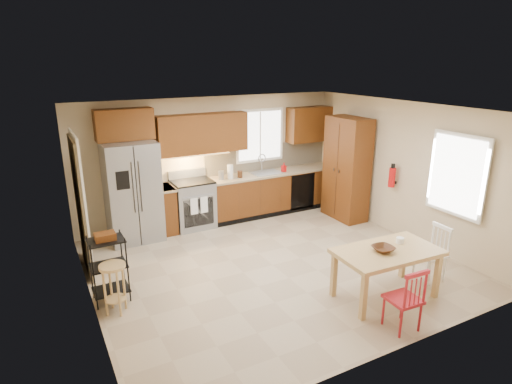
{
  "coord_description": "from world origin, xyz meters",
  "views": [
    {
      "loc": [
        -3.19,
        -5.4,
        3.22
      ],
      "look_at": [
        -0.1,
        0.4,
        1.15
      ],
      "focal_mm": 30.0,
      "sensor_mm": 36.0,
      "label": 1
    }
  ],
  "objects_px": {
    "refrigerator": "(133,192)",
    "table_bowl": "(383,252)",
    "fire_extinguisher": "(392,177)",
    "bar_stool": "(115,289)",
    "chair_white": "(431,254)",
    "table_jar": "(400,242)",
    "utility_cart": "(109,269)",
    "pantry": "(347,169)",
    "range_stove": "(193,205)",
    "dining_table": "(385,274)",
    "soap_bottle": "(284,167)",
    "chair_red": "(403,298)"
  },
  "relations": [
    {
      "from": "pantry",
      "to": "bar_stool",
      "type": "bearing_deg",
      "value": -164.32
    },
    {
      "from": "soap_bottle",
      "to": "table_jar",
      "type": "relative_size",
      "value": 1.7
    },
    {
      "from": "pantry",
      "to": "table_jar",
      "type": "relative_size",
      "value": 18.71
    },
    {
      "from": "refrigerator",
      "to": "chair_white",
      "type": "height_order",
      "value": "refrigerator"
    },
    {
      "from": "chair_white",
      "to": "table_jar",
      "type": "height_order",
      "value": "chair_white"
    },
    {
      "from": "chair_red",
      "to": "utility_cart",
      "type": "height_order",
      "value": "utility_cart"
    },
    {
      "from": "table_bowl",
      "to": "chair_red",
      "type": "bearing_deg",
      "value": -111.84
    },
    {
      "from": "fire_extinguisher",
      "to": "dining_table",
      "type": "distance_m",
      "value": 2.54
    },
    {
      "from": "fire_extinguisher",
      "to": "bar_stool",
      "type": "distance_m",
      "value": 5.2
    },
    {
      "from": "refrigerator",
      "to": "table_bowl",
      "type": "bearing_deg",
      "value": -55.65
    },
    {
      "from": "refrigerator",
      "to": "utility_cart",
      "type": "height_order",
      "value": "refrigerator"
    },
    {
      "from": "fire_extinguisher",
      "to": "chair_white",
      "type": "height_order",
      "value": "fire_extinguisher"
    },
    {
      "from": "bar_stool",
      "to": "fire_extinguisher",
      "type": "bearing_deg",
      "value": -6.94
    },
    {
      "from": "range_stove",
      "to": "chair_white",
      "type": "relative_size",
      "value": 1.09
    },
    {
      "from": "pantry",
      "to": "fire_extinguisher",
      "type": "bearing_deg",
      "value": -79.22
    },
    {
      "from": "refrigerator",
      "to": "fire_extinguisher",
      "type": "xyz_separation_m",
      "value": [
        4.33,
        -1.98,
        0.19
      ]
    },
    {
      "from": "soap_bottle",
      "to": "dining_table",
      "type": "distance_m",
      "value": 3.75
    },
    {
      "from": "refrigerator",
      "to": "chair_red",
      "type": "bearing_deg",
      "value": -62.5
    },
    {
      "from": "fire_extinguisher",
      "to": "chair_white",
      "type": "relative_size",
      "value": 0.43
    },
    {
      "from": "range_stove",
      "to": "chair_red",
      "type": "xyz_separation_m",
      "value": [
        1.1,
        -4.39,
        -0.04
      ]
    },
    {
      "from": "range_stove",
      "to": "fire_extinguisher",
      "type": "distance_m",
      "value": 3.83
    },
    {
      "from": "table_bowl",
      "to": "utility_cart",
      "type": "distance_m",
      "value": 3.74
    },
    {
      "from": "range_stove",
      "to": "dining_table",
      "type": "xyz_separation_m",
      "value": [
        1.45,
        -3.74,
        -0.11
      ]
    },
    {
      "from": "soap_bottle",
      "to": "pantry",
      "type": "distance_m",
      "value": 1.31
    },
    {
      "from": "range_stove",
      "to": "utility_cart",
      "type": "bearing_deg",
      "value": -133.89
    },
    {
      "from": "chair_white",
      "to": "table_bowl",
      "type": "bearing_deg",
      "value": 95.58
    },
    {
      "from": "utility_cart",
      "to": "chair_white",
      "type": "bearing_deg",
      "value": -21.57
    },
    {
      "from": "pantry",
      "to": "table_bowl",
      "type": "distance_m",
      "value": 3.21
    },
    {
      "from": "refrigerator",
      "to": "table_jar",
      "type": "xyz_separation_m",
      "value": [
        2.92,
        -3.59,
        -0.18
      ]
    },
    {
      "from": "range_stove",
      "to": "bar_stool",
      "type": "xyz_separation_m",
      "value": [
        -1.95,
        -2.37,
        -0.11
      ]
    },
    {
      "from": "bar_stool",
      "to": "utility_cart",
      "type": "bearing_deg",
      "value": 79.34
    },
    {
      "from": "table_bowl",
      "to": "fire_extinguisher",
      "type": "bearing_deg",
      "value": 43.15
    },
    {
      "from": "pantry",
      "to": "chair_white",
      "type": "distance_m",
      "value": 2.83
    },
    {
      "from": "chair_red",
      "to": "utility_cart",
      "type": "bearing_deg",
      "value": 145.11
    },
    {
      "from": "soap_bottle",
      "to": "pantry",
      "type": "bearing_deg",
      "value": -43.45
    },
    {
      "from": "refrigerator",
      "to": "chair_white",
      "type": "distance_m",
      "value": 5.1
    },
    {
      "from": "fire_extinguisher",
      "to": "table_jar",
      "type": "height_order",
      "value": "fire_extinguisher"
    },
    {
      "from": "pantry",
      "to": "refrigerator",
      "type": "bearing_deg",
      "value": 167.38
    },
    {
      "from": "chair_white",
      "to": "fire_extinguisher",
      "type": "bearing_deg",
      "value": -22.35
    },
    {
      "from": "refrigerator",
      "to": "dining_table",
      "type": "bearing_deg",
      "value": -54.71
    },
    {
      "from": "fire_extinguisher",
      "to": "bar_stool",
      "type": "relative_size",
      "value": 0.52
    },
    {
      "from": "refrigerator",
      "to": "chair_red",
      "type": "height_order",
      "value": "refrigerator"
    },
    {
      "from": "fire_extinguisher",
      "to": "chair_red",
      "type": "bearing_deg",
      "value": -131.43
    },
    {
      "from": "range_stove",
      "to": "fire_extinguisher",
      "type": "bearing_deg",
      "value": -32.62
    },
    {
      "from": "pantry",
      "to": "table_bowl",
      "type": "height_order",
      "value": "pantry"
    },
    {
      "from": "pantry",
      "to": "table_bowl",
      "type": "relative_size",
      "value": 7.24
    },
    {
      "from": "bar_stool",
      "to": "utility_cart",
      "type": "xyz_separation_m",
      "value": [
        0.0,
        0.34,
        0.13
      ]
    },
    {
      "from": "pantry",
      "to": "chair_red",
      "type": "height_order",
      "value": "pantry"
    },
    {
      "from": "table_jar",
      "to": "utility_cart",
      "type": "height_order",
      "value": "utility_cart"
    },
    {
      "from": "pantry",
      "to": "table_jar",
      "type": "height_order",
      "value": "pantry"
    }
  ]
}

